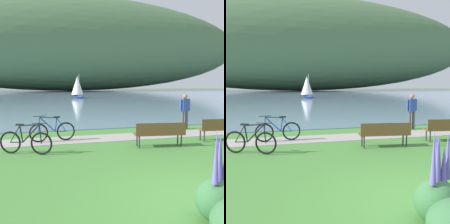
# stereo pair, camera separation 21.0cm
# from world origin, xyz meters

# --- Properties ---
(ground_plane) EXTENTS (200.00, 200.00, 0.00)m
(ground_plane) POSITION_xyz_m (0.00, 0.00, 0.00)
(ground_plane) COLOR #478438
(bay_water) EXTENTS (180.00, 80.00, 0.04)m
(bay_water) POSITION_xyz_m (0.00, 48.75, 0.02)
(bay_water) COLOR #7A99B2
(bay_water) RESTS_ON ground
(distant_hillside) EXTENTS (108.39, 28.00, 26.46)m
(distant_hillside) POSITION_xyz_m (7.44, 76.33, 13.27)
(distant_hillside) COLOR #4C7047
(distant_hillside) RESTS_ON bay_water
(shoreline_path) EXTENTS (60.00, 1.50, 0.01)m
(shoreline_path) POSITION_xyz_m (0.00, 6.62, 0.01)
(shoreline_path) COLOR #A39E93
(shoreline_path) RESTS_ON ground
(park_bench_near_camera) EXTENTS (1.85, 0.70, 0.88)m
(park_bench_near_camera) POSITION_xyz_m (1.09, 4.54, 0.52)
(park_bench_near_camera) COLOR brown
(park_bench_near_camera) RESTS_ON ground
(park_bench_further_along) EXTENTS (1.85, 0.70, 0.88)m
(park_bench_further_along) POSITION_xyz_m (3.89, 4.86, 0.52)
(park_bench_further_along) COLOR brown
(park_bench_further_along) RESTS_ON ground
(bicycle_leaning_near_bench) EXTENTS (1.63, 0.80, 1.01)m
(bicycle_leaning_near_bench) POSITION_xyz_m (-3.44, 4.80, 0.40)
(bicycle_leaning_near_bench) COLOR black
(bicycle_leaning_near_bench) RESTS_ON ground
(bicycle_beside_path) EXTENTS (1.77, 0.26, 1.01)m
(bicycle_beside_path) POSITION_xyz_m (-2.49, 6.57, 0.40)
(bicycle_beside_path) COLOR black
(bicycle_beside_path) RESTS_ON ground
(person_at_shoreline) EXTENTS (0.60, 0.29, 1.71)m
(person_at_shoreline) POSITION_xyz_m (3.97, 7.79, 0.98)
(person_at_shoreline) COLOR #4C4C51
(person_at_shoreline) RESTS_ON ground
(echium_bush_mid_cluster) EXTENTS (0.72, 0.72, 1.57)m
(echium_bush_mid_cluster) POSITION_xyz_m (-0.36, -0.64, 0.45)
(echium_bush_mid_cluster) COLOR #386B3D
(echium_bush_mid_cluster) RESTS_ON ground
(sailboat_mid_bay) EXTENTS (2.22, 3.07, 3.48)m
(sailboat_mid_bay) POSITION_xyz_m (3.29, 36.74, 1.68)
(sailboat_mid_bay) COLOR navy
(sailboat_mid_bay) RESTS_ON bay_water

